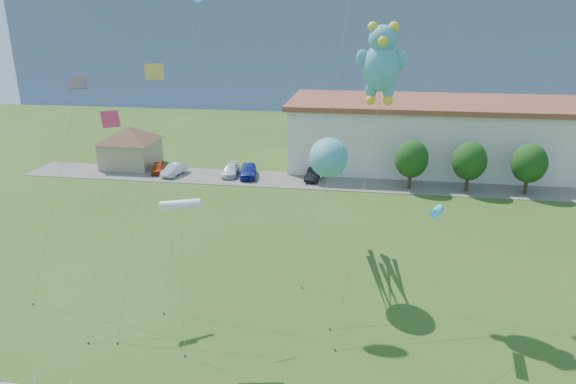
{
  "coord_description": "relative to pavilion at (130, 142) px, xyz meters",
  "views": [
    {
      "loc": [
        5.06,
        -20.67,
        17.75
      ],
      "look_at": [
        0.61,
        8.0,
        7.87
      ],
      "focal_mm": 32.0,
      "sensor_mm": 36.0,
      "label": 1
    }
  ],
  "objects": [
    {
      "name": "warehouse",
      "position": [
        50.0,
        6.0,
        1.1
      ],
      "size": [
        61.0,
        15.0,
        8.2
      ],
      "color": "beige",
      "rests_on": "ground"
    },
    {
      "name": "small_kite_cyan",
      "position": [
        33.28,
        -30.6,
        4.28
      ],
      "size": [
        1.86,
        7.59,
        7.8
      ],
      "color": "#38D0FE",
      "rests_on": "ground"
    },
    {
      "name": "small_kite_black",
      "position": [
        10.5,
        -28.71,
        9.09
      ],
      "size": [
        3.46,
        4.75,
        14.27
      ],
      "color": "black",
      "rests_on": "ground"
    },
    {
      "name": "parked_car_white",
      "position": [
        13.43,
        -2.24,
        -2.35
      ],
      "size": [
        2.07,
        4.36,
        1.23
      ],
      "primitive_type": "imported",
      "rotation": [
        0.0,
        0.0,
        0.08
      ],
      "color": "silver",
      "rests_on": "parking_strip"
    },
    {
      "name": "parking_strip",
      "position": [
        24.0,
        -3.0,
        -2.99
      ],
      "size": [
        70.0,
        6.0,
        0.06
      ],
      "primitive_type": "cube",
      "color": "#59544C",
      "rests_on": "ground"
    },
    {
      "name": "teddy_bear_kite",
      "position": [
        29.78,
        -25.32,
        12.13
      ],
      "size": [
        3.52,
        9.87,
        17.55
      ],
      "color": "teal",
      "rests_on": "ground"
    },
    {
      "name": "parked_car_blue",
      "position": [
        15.64,
        -2.56,
        -2.18
      ],
      "size": [
        2.62,
        4.84,
        1.56
      ],
      "primitive_type": "imported",
      "rotation": [
        0.0,
        0.0,
        0.18
      ],
      "color": "navy",
      "rests_on": "parking_strip"
    },
    {
      "name": "tree_mid",
      "position": [
        40.0,
        -4.0,
        0.36
      ],
      "size": [
        3.6,
        3.6,
        5.47
      ],
      "color": "#3F2B19",
      "rests_on": "ground"
    },
    {
      "name": "octopus_kite",
      "position": [
        26.68,
        -24.63,
        5.23
      ],
      "size": [
        2.57,
        13.08,
        10.33
      ],
      "color": "teal",
      "rests_on": "ground"
    },
    {
      "name": "tree_near",
      "position": [
        34.0,
        -4.0,
        0.36
      ],
      "size": [
        3.6,
        3.6,
        5.47
      ],
      "color": "#3F2B19",
      "rests_on": "ground"
    },
    {
      "name": "small_kite_pink",
      "position": [
        13.09,
        -29.41,
        7.25
      ],
      "size": [
        1.57,
        7.79,
        12.1
      ],
      "color": "#EA3451",
      "rests_on": "ground"
    },
    {
      "name": "pavilion",
      "position": [
        0.0,
        0.0,
        0.0
      ],
      "size": [
        9.2,
        9.2,
        5.0
      ],
      "color": "tan",
      "rests_on": "ground"
    },
    {
      "name": "tree_far",
      "position": [
        46.0,
        -4.0,
        0.36
      ],
      "size": [
        3.6,
        3.6,
        5.47
      ],
      "color": "#3F2B19",
      "rests_on": "ground"
    },
    {
      "name": "small_kite_white",
      "position": [
        19.32,
        -33.88,
        5.1
      ],
      "size": [
        0.71,
        3.22,
        8.62
      ],
      "color": "white",
      "rests_on": "ground"
    },
    {
      "name": "parked_car_silver",
      "position": [
        6.78,
        -3.1,
        -2.3
      ],
      "size": [
        2.24,
        4.27,
        1.34
      ],
      "primitive_type": "imported",
      "rotation": [
        0.0,
        0.0,
        -0.21
      ],
      "color": "silver",
      "rests_on": "parking_strip"
    },
    {
      "name": "small_kite_yellow",
      "position": [
        16.08,
        -29.45,
        9.71
      ],
      "size": [
        1.35,
        7.53,
        15.09
      ],
      "color": "gold",
      "rests_on": "ground"
    },
    {
      "name": "parked_car_red",
      "position": [
        4.47,
        -2.46,
        -2.35
      ],
      "size": [
        2.42,
        3.84,
        1.22
      ],
      "primitive_type": "imported",
      "rotation": [
        0.0,
        0.0,
        0.29
      ],
      "color": "#B43916",
      "rests_on": "parking_strip"
    },
    {
      "name": "parked_car_black",
      "position": [
        23.41,
        -2.39,
        -2.28
      ],
      "size": [
        2.06,
        4.33,
        1.37
      ],
      "primitive_type": "imported",
      "rotation": [
        0.0,
        0.0,
        -0.15
      ],
      "color": "black",
      "rests_on": "parking_strip"
    },
    {
      "name": "hill_ridge",
      "position": [
        24.0,
        82.0,
        9.48
      ],
      "size": [
        160.0,
        50.0,
        25.0
      ],
      "primitive_type": "cube",
      "color": "slate",
      "rests_on": "ground"
    }
  ]
}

